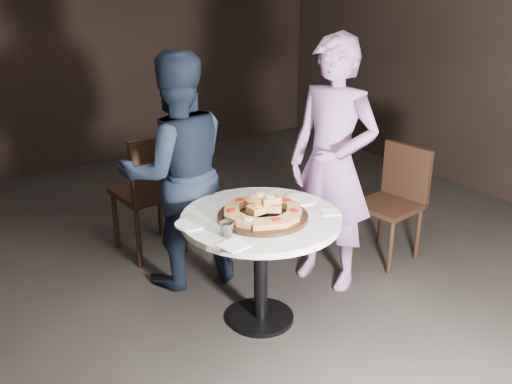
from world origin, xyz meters
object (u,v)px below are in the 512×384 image
(serving_board, at_px, (263,216))
(chair_far, at_px, (153,186))
(water_glass, at_px, (227,229))
(table, at_px, (261,236))
(diner_navy, at_px, (177,172))
(diner_teal, at_px, (332,165))
(chair_right, at_px, (396,195))
(focaccia_pile, at_px, (263,209))

(serving_board, distance_m, chair_far, 1.19)
(water_glass, bearing_deg, chair_far, 84.04)
(table, bearing_deg, diner_navy, 103.27)
(table, xyz_separation_m, diner_teal, (0.66, 0.15, 0.27))
(table, relative_size, diner_teal, 0.62)
(serving_board, relative_size, chair_right, 0.62)
(water_glass, xyz_separation_m, diner_navy, (0.12, 0.83, 0.05))
(diner_navy, distance_m, diner_teal, 1.00)
(table, height_order, chair_far, chair_far)
(focaccia_pile, distance_m, diner_teal, 0.69)
(serving_board, xyz_separation_m, water_glass, (-0.28, -0.08, 0.03))
(serving_board, distance_m, focaccia_pile, 0.05)
(focaccia_pile, distance_m, chair_right, 1.34)
(table, height_order, water_glass, water_glass)
(focaccia_pile, distance_m, chair_far, 1.19)
(water_glass, relative_size, diner_navy, 0.05)
(serving_board, height_order, diner_navy, diner_navy)
(diner_navy, bearing_deg, table, 114.98)
(chair_far, bearing_deg, diner_navy, 85.55)
(chair_far, bearing_deg, table, 94.54)
(chair_right, height_order, diner_teal, diner_teal)
(table, distance_m, focaccia_pile, 0.19)
(focaccia_pile, height_order, chair_far, chair_far)
(chair_right, bearing_deg, chair_far, -131.51)
(serving_board, bearing_deg, diner_navy, 102.13)
(serving_board, height_order, chair_right, chair_right)
(table, distance_m, chair_right, 1.31)
(diner_navy, xyz_separation_m, diner_teal, (0.83, -0.56, 0.05))
(water_glass, distance_m, chair_right, 1.63)
(table, bearing_deg, chair_far, 98.14)
(serving_board, relative_size, focaccia_pile, 1.11)
(water_glass, bearing_deg, serving_board, 15.89)
(table, distance_m, serving_board, 0.14)
(focaccia_pile, bearing_deg, chair_far, 97.60)
(water_glass, height_order, chair_right, chair_right)
(diner_navy, bearing_deg, focaccia_pile, 113.94)
(focaccia_pile, height_order, diner_teal, diner_teal)
(water_glass, bearing_deg, table, 20.98)
(water_glass, bearing_deg, chair_right, 9.87)
(focaccia_pile, relative_size, water_glass, 5.61)
(table, height_order, serving_board, serving_board)
(diner_navy, height_order, diner_teal, diner_teal)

